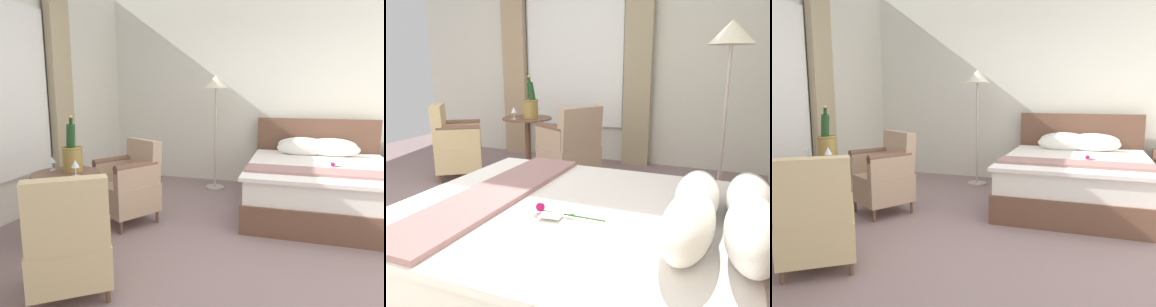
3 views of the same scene
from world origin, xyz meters
TOP-DOWN VIEW (x-y plane):
  - ground_plane at (0.00, 0.00)m, footprint 6.85×6.85m
  - wall_window_side at (-2.71, 0.00)m, footprint 0.27×5.34m
  - bed at (0.63, 1.52)m, footprint 1.69×2.05m
  - floor_lamp_brass at (-0.80, 2.09)m, footprint 0.35×0.35m
  - side_table_round at (-1.68, -0.23)m, footprint 0.61×0.61m
  - champagne_bucket at (-1.65, -0.16)m, footprint 0.19×0.19m
  - wine_glass_near_bucket at (-1.86, -0.18)m, footprint 0.07×0.07m
  - wine_glass_near_edge at (-1.51, -0.32)m, footprint 0.07×0.07m
  - armchair_by_window at (-1.40, 0.48)m, footprint 0.75×0.76m
  - armchair_facing_bed at (-1.15, -0.94)m, footprint 0.75×0.75m

SIDE VIEW (x-z plane):
  - ground_plane at x=0.00m, z-range 0.00..0.00m
  - bed at x=0.63m, z-range -0.19..0.87m
  - armchair_facing_bed at x=-1.15m, z-range -0.06..0.84m
  - armchair_by_window at x=-1.40m, z-range -0.03..0.88m
  - side_table_round at x=-1.68m, z-range 0.10..0.80m
  - wine_glass_near_bucket at x=-1.86m, z-range 0.73..0.86m
  - wine_glass_near_edge at x=-1.51m, z-range 0.73..0.88m
  - champagne_bucket at x=-1.65m, z-range 0.60..1.12m
  - floor_lamp_brass at x=-0.80m, z-range 0.57..2.25m
  - wall_window_side at x=-2.71m, z-range -0.01..2.96m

